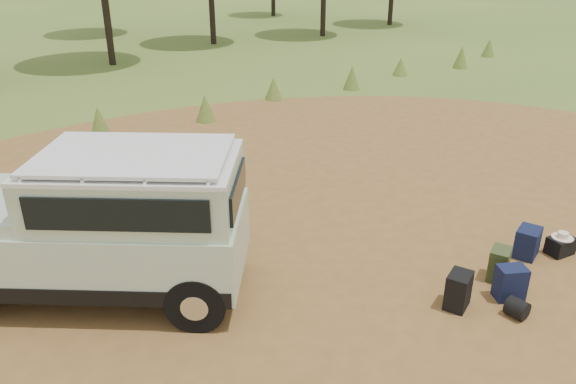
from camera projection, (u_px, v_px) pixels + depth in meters
ground at (315, 284)px, 8.76m from camera, size 140.00×140.00×0.00m
dirt_clearing at (315, 283)px, 8.76m from camera, size 23.00×23.00×0.01m
grass_fringe at (106, 124)px, 14.86m from camera, size 36.60×1.60×0.90m
safari_vehicle at (98, 228)px, 8.11m from camera, size 4.70×4.39×2.27m
walking_staff at (189, 255)px, 8.03m from camera, size 0.26×0.45×1.57m
backpack_black at (458, 291)px, 8.10m from camera, size 0.48×0.42×0.56m
backpack_navy at (510, 283)px, 8.30m from camera, size 0.50×0.46×0.54m
backpack_olive at (499, 264)px, 8.78m from camera, size 0.46×0.40×0.53m
duffel_navy at (527, 243)px, 9.42m from camera, size 0.53×0.46×0.51m
hard_case at (560, 246)px, 9.52m from camera, size 0.48×0.38×0.31m
stuff_sack at (517, 308)px, 7.95m from camera, size 0.29×0.29×0.28m
safari_hat at (563, 236)px, 9.44m from camera, size 0.35×0.35×0.10m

